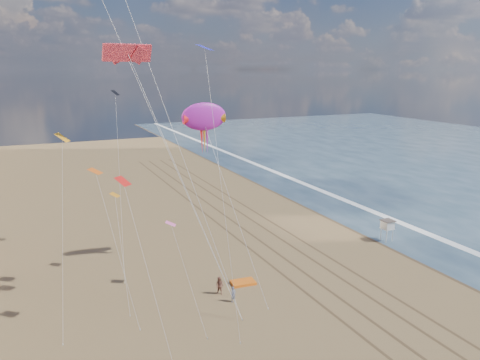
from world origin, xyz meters
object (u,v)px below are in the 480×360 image
lifeguard_stand (387,225)px  kite_flyer_b (220,286)px  kite_flyer_a (233,294)px  grounded_kite (243,282)px  show_kite (204,117)px

lifeguard_stand → kite_flyer_b: (-25.43, -4.89, -1.24)m
lifeguard_stand → kite_flyer_a: 25.76m
grounded_kite → show_kite: show_kite is taller
lifeguard_stand → kite_flyer_b: 25.92m
grounded_kite → kite_flyer_a: (-2.47, -3.11, 0.62)m
grounded_kite → kite_flyer_a: bearing=-123.5°
show_kite → kite_flyer_a: size_ratio=13.60×
kite_flyer_a → show_kite: bearing=64.1°
grounded_kite → kite_flyer_b: 3.40m
kite_flyer_a → lifeguard_stand: bearing=-4.0°
lifeguard_stand → kite_flyer_a: (-24.80, -6.83, -1.39)m
grounded_kite → show_kite: 18.21m
grounded_kite → show_kite: size_ratio=0.12×
show_kite → kite_flyer_b: 18.10m
kite_flyer_a → kite_flyer_b: size_ratio=0.83×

